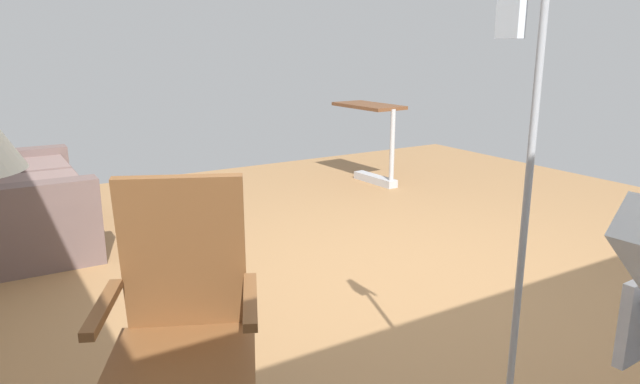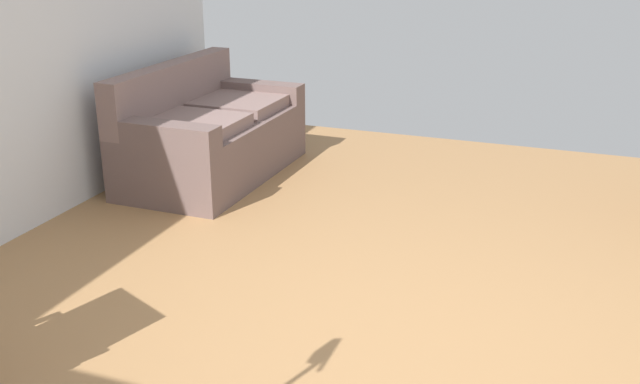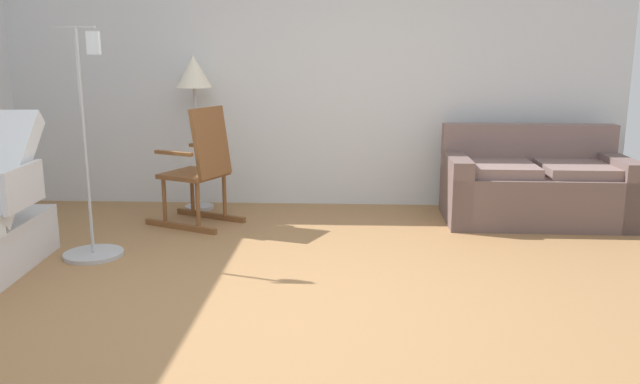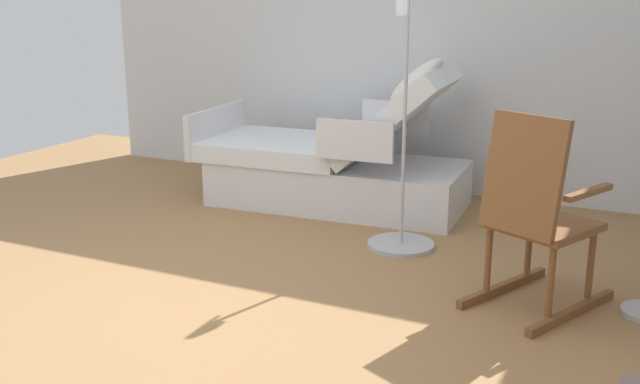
% 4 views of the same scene
% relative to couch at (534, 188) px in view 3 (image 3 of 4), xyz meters
% --- Properties ---
extents(ground_plane, '(7.45, 7.45, 0.00)m').
position_rel_couch_xyz_m(ground_plane, '(-2.08, -1.99, -0.31)').
color(ground_plane, '#9E7247').
extents(back_wall, '(6.16, 0.10, 2.70)m').
position_rel_couch_xyz_m(back_wall, '(-2.08, 0.62, 1.04)').
color(back_wall, silver).
rests_on(back_wall, ground).
extents(couch, '(1.61, 0.87, 0.85)m').
position_rel_couch_xyz_m(couch, '(0.00, 0.00, 0.00)').
color(couch, '#68534F').
rests_on(couch, ground).
extents(rocking_chair, '(0.89, 0.75, 1.05)m').
position_rel_couch_xyz_m(rocking_chair, '(-2.99, -0.28, 0.20)').
color(rocking_chair, brown).
rests_on(rocking_chair, ground).
extents(floor_lamp, '(0.34, 0.34, 1.48)m').
position_rel_couch_xyz_m(floor_lamp, '(-3.15, 0.31, 0.92)').
color(floor_lamp, '#B2B5BA').
rests_on(floor_lamp, ground).
extents(iv_pole, '(0.44, 0.44, 1.69)m').
position_rel_couch_xyz_m(iv_pole, '(-3.60, -1.21, -0.06)').
color(iv_pole, '#B2B5BA').
rests_on(iv_pole, ground).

